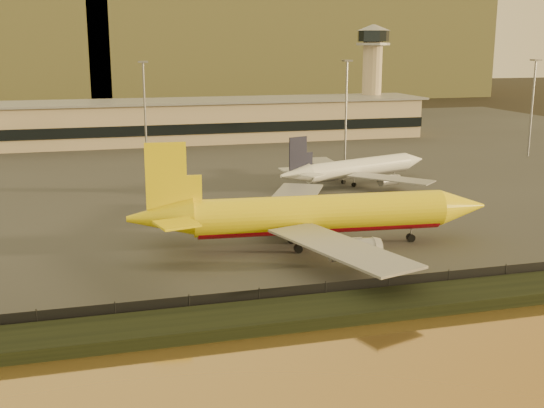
{
  "coord_description": "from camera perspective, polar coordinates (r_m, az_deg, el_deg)",
  "views": [
    {
      "loc": [
        -23.95,
        -83.63,
        29.52
      ],
      "look_at": [
        2.41,
        12.0,
        6.13
      ],
      "focal_mm": 45.0,
      "sensor_mm": 36.0,
      "label": 1
    }
  ],
  "objects": [
    {
      "name": "gse_vehicle_white",
      "position": [
        118.8,
        -8.12,
        -0.74
      ],
      "size": [
        3.97,
        2.29,
        1.68
      ],
      "primitive_type": "cube",
      "rotation": [
        0.0,
        0.0,
        -0.17
      ],
      "color": "white",
      "rests_on": "tarmac"
    },
    {
      "name": "distant_hills",
      "position": [
        423.64,
        -15.38,
        13.06
      ],
      "size": [
        470.0,
        160.0,
        70.0
      ],
      "color": "brown",
      "rests_on": "ground"
    },
    {
      "name": "terminal_building",
      "position": [
        210.68,
        -12.83,
        6.6
      ],
      "size": [
        202.0,
        25.0,
        12.6
      ],
      "color": "tan",
      "rests_on": "tarmac"
    },
    {
      "name": "gse_vehicle_yellow",
      "position": [
        117.74,
        3.39,
        -0.68
      ],
      "size": [
        4.76,
        3.28,
        1.96
      ],
      "primitive_type": "cube",
      "rotation": [
        0.0,
        0.0,
        0.33
      ],
      "color": "yellow",
      "rests_on": "tarmac"
    },
    {
      "name": "tarmac",
      "position": [
        182.61,
        -7.69,
        3.88
      ],
      "size": [
        320.0,
        220.0,
        0.2
      ],
      "primitive_type": "cube",
      "color": "#2D2D2D",
      "rests_on": "ground"
    },
    {
      "name": "white_narrowbody_jet",
      "position": [
        146.36,
        7.09,
        2.96
      ],
      "size": [
        38.51,
        36.55,
        11.37
      ],
      "rotation": [
        0.0,
        0.0,
        0.33
      ],
      "color": "white",
      "rests_on": "tarmac"
    },
    {
      "name": "perimeter_fence",
      "position": [
        79.74,
        3.13,
        -7.48
      ],
      "size": [
        300.0,
        0.05,
        2.2
      ],
      "primitive_type": "cube",
      "color": "black",
      "rests_on": "tarmac"
    },
    {
      "name": "control_tower",
      "position": [
        234.42,
        8.39,
        11.21
      ],
      "size": [
        11.2,
        11.2,
        35.5
      ],
      "color": "tan",
      "rests_on": "tarmac"
    },
    {
      "name": "embankment",
      "position": [
        76.44,
        4.09,
        -8.92
      ],
      "size": [
        320.0,
        7.0,
        1.4
      ],
      "primitive_type": "cube",
      "color": "black",
      "rests_on": "ground"
    },
    {
      "name": "apron_light_masts",
      "position": [
        163.92,
        -1.62,
        8.43
      ],
      "size": [
        152.2,
        12.2,
        25.4
      ],
      "color": "slate",
      "rests_on": "tarmac"
    },
    {
      "name": "dhl_cargo_jet",
      "position": [
        100.0,
        3.53,
        -0.94
      ],
      "size": [
        54.03,
        52.75,
        16.13
      ],
      "rotation": [
        0.0,
        0.0,
        -0.08
      ],
      "color": "yellow",
      "rests_on": "tarmac"
    },
    {
      "name": "ground",
      "position": [
        91.86,
        0.54,
        -5.48
      ],
      "size": [
        900.0,
        900.0,
        0.0
      ],
      "primitive_type": "plane",
      "color": "black",
      "rests_on": "ground"
    }
  ]
}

